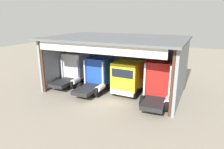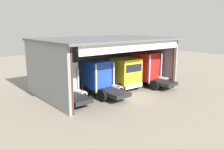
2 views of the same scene
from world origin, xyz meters
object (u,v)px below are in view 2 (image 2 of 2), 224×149
truck_white_center_bay (63,81)px  truck_yellow_left_bay (123,73)px  truck_blue_yard_outside (100,78)px  oil_drum (56,85)px  truck_red_right_bay (149,69)px  tool_cart (75,82)px

truck_white_center_bay → truck_yellow_left_bay: size_ratio=0.98×
truck_blue_yard_outside → oil_drum: bearing=116.2°
truck_blue_yard_outside → truck_yellow_left_bay: (3.30, 0.28, 0.03)m
truck_white_center_bay → truck_red_right_bay: size_ratio=1.09×
oil_drum → tool_cart: 2.27m
oil_drum → tool_cart: size_ratio=0.94×
tool_cart → truck_red_right_bay: bearing=-38.8°
truck_white_center_bay → truck_blue_yard_outside: truck_white_center_bay is taller
truck_white_center_bay → truck_blue_yard_outside: bearing=-16.0°
truck_red_right_bay → truck_blue_yard_outside: bearing=171.8°
truck_red_right_bay → tool_cart: (-6.56, 5.28, -1.44)m
truck_white_center_bay → oil_drum: bearing=73.1°
truck_red_right_bay → truck_yellow_left_bay: bearing=161.8°
truck_yellow_left_bay → oil_drum: bearing=-37.4°
truck_blue_yard_outside → oil_drum: 5.63m
truck_blue_yard_outside → truck_red_right_bay: size_ratio=1.06×
truck_red_right_bay → tool_cart: truck_red_right_bay is taller
truck_blue_yard_outside → oil_drum: (-2.39, 4.93, -1.28)m
truck_yellow_left_bay → oil_drum: 7.46m
tool_cart → truck_white_center_bay: bearing=-132.2°
truck_white_center_bay → truck_yellow_left_bay: 6.87m
tool_cart → truck_blue_yard_outside: bearing=-88.4°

